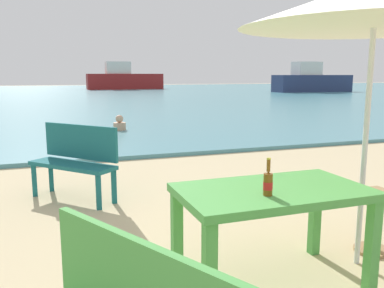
# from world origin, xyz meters

# --- Properties ---
(ground_plane) EXTENTS (120.00, 120.00, 0.00)m
(ground_plane) POSITION_xyz_m (0.00, 0.00, 0.00)
(ground_plane) COLOR #C6B287
(sea_water) EXTENTS (120.00, 50.00, 0.08)m
(sea_water) POSITION_xyz_m (0.00, 30.00, 0.04)
(sea_water) COLOR teal
(sea_water) RESTS_ON ground_plane
(picnic_table_green) EXTENTS (1.40, 0.80, 0.76)m
(picnic_table_green) POSITION_xyz_m (-0.77, 0.12, 0.65)
(picnic_table_green) COLOR #4C9E47
(picnic_table_green) RESTS_ON ground_plane
(beer_bottle_amber) EXTENTS (0.07, 0.07, 0.26)m
(beer_bottle_amber) POSITION_xyz_m (-0.90, -0.03, 0.85)
(beer_bottle_amber) COLOR brown
(beer_bottle_amber) RESTS_ON picnic_table_green
(patio_umbrella) EXTENTS (2.10, 2.10, 2.30)m
(patio_umbrella) POSITION_xyz_m (0.11, 0.18, 2.12)
(patio_umbrella) COLOR silver
(patio_umbrella) RESTS_ON ground_plane
(side_table_wood) EXTENTS (0.44, 0.44, 0.54)m
(side_table_wood) POSITION_xyz_m (0.40, 0.32, 0.35)
(side_table_wood) COLOR #9E7A51
(side_table_wood) RESTS_ON ground_plane
(bench_teal_center) EXTENTS (1.07, 1.14, 0.95)m
(bench_teal_center) POSITION_xyz_m (-2.00, 2.87, 0.54)
(bench_teal_center) COLOR #196066
(bench_teal_center) RESTS_ON ground_plane
(swimmer_person) EXTENTS (0.34, 0.34, 0.41)m
(swimmer_person) POSITION_xyz_m (-0.48, 8.66, 0.24)
(swimmer_person) COLOR tan
(swimmer_person) RESTS_ON sea_water
(boat_tanker) EXTENTS (7.52, 2.05, 2.73)m
(boat_tanker) POSITION_xyz_m (5.10, 39.15, 1.06)
(boat_tanker) COLOR maroon
(boat_tanker) RESTS_ON sea_water
(boat_cargo_ship) EXTENTS (6.98, 1.90, 2.54)m
(boat_cargo_ship) POSITION_xyz_m (19.23, 27.53, 0.99)
(boat_cargo_ship) COLOR navy
(boat_cargo_ship) RESTS_ON sea_water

